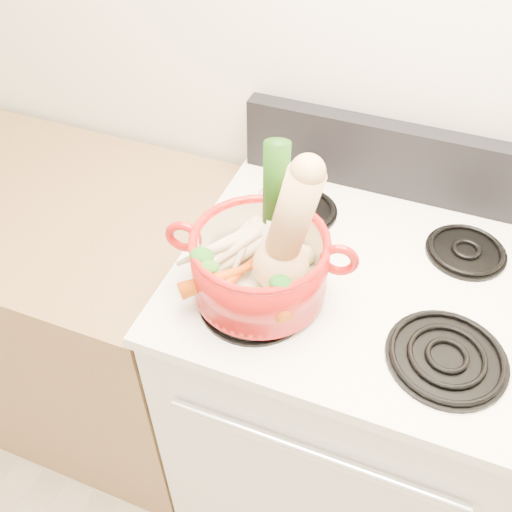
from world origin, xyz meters
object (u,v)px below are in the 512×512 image
at_px(squash, 282,230).
at_px(leek, 274,211).
at_px(dutch_oven, 260,264).
at_px(stove_body, 341,397).

distance_m(squash, leek, 0.04).
height_order(dutch_oven, leek, leek).
bearing_deg(dutch_oven, squash, -5.62).
xyz_separation_m(dutch_oven, squash, (0.04, 0.00, 0.10)).
bearing_deg(leek, dutch_oven, -130.23).
bearing_deg(stove_body, squash, -138.46).
height_order(stove_body, dutch_oven, dutch_oven).
relative_size(squash, leek, 0.92).
bearing_deg(dutch_oven, stove_body, 26.02).
bearing_deg(squash, dutch_oven, -171.80).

